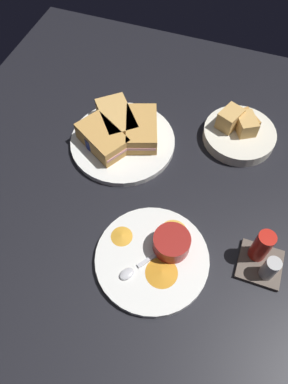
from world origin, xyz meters
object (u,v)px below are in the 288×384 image
at_px(plate_chips_companion, 152,259).
at_px(spoon_by_gravy_ramekin, 132,270).
at_px(ramekin_dark_sauce, 98,138).
at_px(spoon_by_dark_ramekin, 121,140).
at_px(sandwich_half_far, 117,119).
at_px(condiment_caddy, 263,257).
at_px(bread_basket_rear, 239,132).
at_px(plate_sandwich_main, 123,142).
at_px(ramekin_light_gravy, 172,243).
at_px(sandwich_half_near, 141,129).
at_px(sandwich_half_extra, 102,138).

distance_m(plate_chips_companion, spoon_by_gravy_ramekin, 0.05).
height_order(ramekin_dark_sauce, spoon_by_dark_ramekin, ramekin_dark_sauce).
height_order(sandwich_half_far, condiment_caddy, condiment_caddy).
distance_m(bread_basket_rear, condiment_caddy, 0.34).
height_order(ramekin_dark_sauce, spoon_by_gravy_ramekin, ramekin_dark_sauce).
bearing_deg(plate_sandwich_main, ramekin_light_gravy, 40.38).
xyz_separation_m(sandwich_half_near, spoon_by_dark_ramekin, (0.04, -0.04, -0.02)).
height_order(sandwich_half_extra, condiment_caddy, condiment_caddy).
height_order(ramekin_dark_sauce, ramekin_light_gravy, ramekin_light_gravy).
relative_size(spoon_by_dark_ramekin, ramekin_light_gravy, 1.23).
bearing_deg(ramekin_dark_sauce, ramekin_light_gravy, 50.59).
relative_size(sandwich_half_near, sandwich_half_extra, 0.99).
bearing_deg(spoon_by_gravy_ramekin, spoon_by_dark_ramekin, -154.73).
relative_size(sandwich_half_extra, spoon_by_gravy_ramekin, 1.69).
height_order(plate_chips_companion, spoon_by_gravy_ramekin, spoon_by_gravy_ramekin).
distance_m(spoon_by_dark_ramekin, spoon_by_gravy_ramekin, 0.34).
relative_size(sandwich_half_far, ramekin_light_gravy, 1.91).
bearing_deg(sandwich_half_near, spoon_by_dark_ramekin, -49.32).
bearing_deg(bread_basket_rear, condiment_caddy, 19.20).
bearing_deg(condiment_caddy, sandwich_half_near, -124.25).
height_order(spoon_by_gravy_ramekin, bread_basket_rear, bread_basket_rear).
relative_size(sandwich_half_near, sandwich_half_far, 1.00).
relative_size(plate_chips_companion, bread_basket_rear, 1.30).
relative_size(sandwich_half_extra, ramekin_light_gravy, 1.94).
xyz_separation_m(plate_chips_companion, spoon_by_gravy_ramekin, (0.04, -0.03, 0.01)).
xyz_separation_m(sandwich_half_extra, spoon_by_dark_ramekin, (-0.03, 0.04, -0.02)).
distance_m(sandwich_half_extra, spoon_by_gravy_ramekin, 0.34).
relative_size(spoon_by_dark_ramekin, plate_chips_companion, 0.40).
xyz_separation_m(sandwich_half_extra, spoon_by_gravy_ramekin, (0.29, 0.19, -0.02)).
distance_m(sandwich_half_near, spoon_by_gravy_ramekin, 0.36).
xyz_separation_m(sandwich_half_near, spoon_by_gravy_ramekin, (0.35, 0.10, -0.02)).
height_order(sandwich_half_extra, plate_chips_companion, sandwich_half_extra).
bearing_deg(sandwich_half_far, sandwich_half_near, 82.53).
bearing_deg(plate_chips_companion, spoon_by_gravy_ramekin, -35.17).
bearing_deg(plate_sandwich_main, spoon_by_dark_ramekin, -20.94).
bearing_deg(ramekin_light_gravy, bread_basket_rear, 168.78).
bearing_deg(sandwich_half_extra, spoon_by_gravy_ramekin, 32.93).
relative_size(plate_chips_companion, condiment_caddy, 2.52).
height_order(ramekin_dark_sauce, bread_basket_rear, bread_basket_rear).
relative_size(sandwich_half_near, ramekin_light_gravy, 1.91).
distance_m(spoon_by_dark_ramekin, bread_basket_rear, 0.30).
bearing_deg(ramekin_dark_sauce, sandwich_half_far, 162.39).
xyz_separation_m(plate_sandwich_main, spoon_by_dark_ramekin, (0.01, -0.00, 0.01)).
relative_size(sandwich_half_extra, condiment_caddy, 1.59).
xyz_separation_m(ramekin_dark_sauce, ramekin_light_gravy, (0.21, 0.26, 0.00)).
xyz_separation_m(spoon_by_dark_ramekin, spoon_by_gravy_ramekin, (0.31, 0.15, 0.00)).
distance_m(sandwich_half_near, spoon_by_dark_ramekin, 0.06).
height_order(ramekin_light_gravy, spoon_by_gravy_ramekin, ramekin_light_gravy).
distance_m(plate_sandwich_main, condiment_caddy, 0.44).
bearing_deg(condiment_caddy, spoon_by_gravy_ramekin, -65.50).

